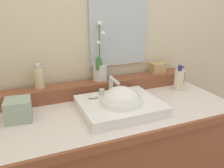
% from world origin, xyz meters
% --- Properties ---
extents(wall_back, '(3.03, 0.20, 2.41)m').
position_xyz_m(wall_back, '(0.00, 0.43, 1.20)').
color(wall_back, beige).
rests_on(wall_back, ground).
extents(back_ledge, '(1.40, 0.12, 0.09)m').
position_xyz_m(back_ledge, '(0.00, 0.25, 0.92)').
color(back_ledge, brown).
rests_on(back_ledge, vanity_cabinet).
extents(sink_basin, '(0.44, 0.38, 0.29)m').
position_xyz_m(sink_basin, '(0.06, -0.06, 0.89)').
color(sink_basin, white).
rests_on(sink_basin, vanity_cabinet).
extents(soap_bar, '(0.07, 0.04, 0.02)m').
position_xyz_m(soap_bar, '(-0.06, 0.06, 0.94)').
color(soap_bar, beige).
rests_on(soap_bar, sink_basin).
extents(potted_plant, '(0.10, 0.10, 0.38)m').
position_xyz_m(potted_plant, '(0.06, 0.27, 1.04)').
color(potted_plant, silver).
rests_on(potted_plant, back_ledge).
extents(soap_dispenser, '(0.06, 0.06, 0.15)m').
position_xyz_m(soap_dispenser, '(-0.34, 0.26, 1.02)').
color(soap_dispenser, beige).
rests_on(soap_dispenser, back_ledge).
extents(trinket_box, '(0.10, 0.09, 0.07)m').
position_xyz_m(trinket_box, '(0.50, 0.26, 1.00)').
color(trinket_box, tan).
rests_on(trinket_box, back_ledge).
extents(lotion_bottle, '(0.07, 0.07, 0.18)m').
position_xyz_m(lotion_bottle, '(0.57, 0.10, 0.95)').
color(lotion_bottle, beige).
rests_on(lotion_bottle, vanity_cabinet).
extents(tissue_box, '(0.14, 0.14, 0.11)m').
position_xyz_m(tissue_box, '(-0.48, 0.06, 0.93)').
color(tissue_box, '#97AB96').
rests_on(tissue_box, vanity_cabinet).
extents(mirror, '(0.41, 0.02, 0.49)m').
position_xyz_m(mirror, '(0.21, 0.32, 1.29)').
color(mirror, silver).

